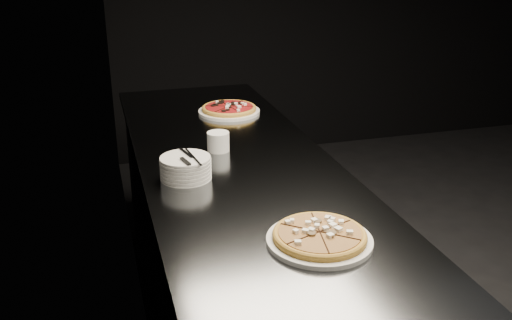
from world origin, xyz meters
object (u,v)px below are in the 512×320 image
object	(u,v)px
counter	(240,268)
cutlery	(188,158)
pizza_mushroom	(320,237)
plate_stack	(186,168)
pizza_tomato	(229,109)
ramekin	(218,141)

from	to	relation	value
counter	cutlery	world-z (taller)	cutlery
pizza_mushroom	plate_stack	xyz separation A→B (m)	(-0.28, 0.56, 0.02)
pizza_tomato	plate_stack	size ratio (longest dim) A/B	1.87
pizza_mushroom	pizza_tomato	xyz separation A→B (m)	(0.06, 1.31, -0.00)
counter	pizza_mushroom	xyz separation A→B (m)	(0.07, -0.64, 0.48)
pizza_mushroom	pizza_tomato	distance (m)	1.31
plate_stack	pizza_tomato	bearing A→B (deg)	65.57
cutlery	ramekin	world-z (taller)	cutlery
plate_stack	ramekin	size ratio (longest dim) A/B	2.02
counter	ramekin	size ratio (longest dim) A/B	27.40
cutlery	ramekin	bearing A→B (deg)	43.95
pizza_tomato	ramekin	xyz separation A→B (m)	(-0.17, -0.51, 0.02)
ramekin	plate_stack	bearing A→B (deg)	-125.39
counter	ramekin	xyz separation A→B (m)	(-0.04, 0.16, 0.50)
plate_stack	cutlery	size ratio (longest dim) A/B	0.93
pizza_tomato	cutlery	size ratio (longest dim) A/B	1.74
pizza_mushroom	plate_stack	bearing A→B (deg)	116.68
pizza_tomato	plate_stack	distance (m)	0.82
ramekin	cutlery	bearing A→B (deg)	-122.80
counter	pizza_tomato	size ratio (longest dim) A/B	7.26
pizza_mushroom	pizza_tomato	world-z (taller)	same
pizza_tomato	cutlery	distance (m)	0.83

